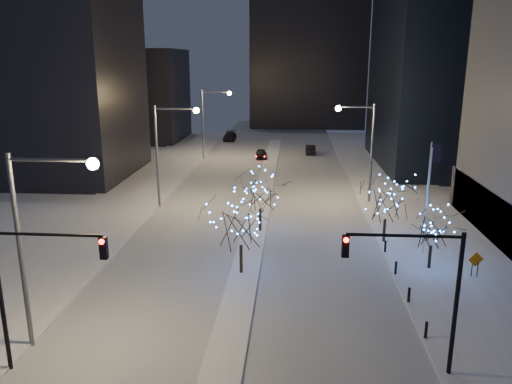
# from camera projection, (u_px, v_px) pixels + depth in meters

# --- Properties ---
(ground) EXTENTS (160.00, 160.00, 0.00)m
(ground) POSITION_uv_depth(u_px,v_px,m) (220.00, 378.00, 22.88)
(ground) COLOR white
(ground) RESTS_ON ground
(road) EXTENTS (20.00, 130.00, 0.02)m
(road) POSITION_uv_depth(u_px,v_px,m) (264.00, 189.00, 56.61)
(road) COLOR #A6ACB5
(road) RESTS_ON ground
(median) EXTENTS (2.00, 80.00, 0.15)m
(median) POSITION_uv_depth(u_px,v_px,m) (262.00, 200.00, 51.78)
(median) COLOR silver
(median) RESTS_ON ground
(east_sidewalk) EXTENTS (10.00, 90.00, 0.15)m
(east_sidewalk) POSITION_uv_depth(u_px,v_px,m) (435.00, 236.00, 41.07)
(east_sidewalk) COLOR silver
(east_sidewalk) RESTS_ON ground
(west_sidewalk) EXTENTS (8.00, 90.00, 0.15)m
(west_sidewalk) POSITION_uv_depth(u_px,v_px,m) (93.00, 228.00, 43.14)
(west_sidewalk) COLOR silver
(west_sidewalk) RESTS_ON ground
(filler_west_near) EXTENTS (22.00, 18.00, 24.00)m
(filler_west_near) POSITION_uv_depth(u_px,v_px,m) (37.00, 78.00, 60.35)
(filler_west_near) COLOR black
(filler_west_near) RESTS_ON ground
(filler_west_far) EXTENTS (18.00, 16.00, 16.00)m
(filler_west_far) POSITION_uv_depth(u_px,v_px,m) (132.00, 95.00, 90.16)
(filler_west_far) COLOR black
(filler_west_far) RESTS_ON ground
(horizon_block) EXTENTS (24.00, 14.00, 42.00)m
(horizon_block) POSITION_uv_depth(u_px,v_px,m) (308.00, 27.00, 105.74)
(horizon_block) COLOR black
(horizon_block) RESTS_ON ground
(street_lamp_w_near) EXTENTS (4.40, 0.56, 10.00)m
(street_lamp_w_near) POSITION_uv_depth(u_px,v_px,m) (38.00, 226.00, 23.78)
(street_lamp_w_near) COLOR #595E66
(street_lamp_w_near) RESTS_ON ground
(street_lamp_w_mid) EXTENTS (4.40, 0.56, 10.00)m
(street_lamp_w_mid) POSITION_uv_depth(u_px,v_px,m) (167.00, 142.00, 47.87)
(street_lamp_w_mid) COLOR #595E66
(street_lamp_w_mid) RESTS_ON ground
(street_lamp_w_far) EXTENTS (4.40, 0.56, 10.00)m
(street_lamp_w_far) POSITION_uv_depth(u_px,v_px,m) (210.00, 115.00, 71.97)
(street_lamp_w_far) COLOR #595E66
(street_lamp_w_far) RESTS_ON ground
(street_lamp_east) EXTENTS (3.90, 0.56, 10.00)m
(street_lamp_east) POSITION_uv_depth(u_px,v_px,m) (363.00, 140.00, 49.42)
(street_lamp_east) COLOR #595E66
(street_lamp_east) RESTS_ON ground
(traffic_signal_west) EXTENTS (5.26, 0.43, 7.00)m
(traffic_signal_west) POSITION_uv_depth(u_px,v_px,m) (31.00, 277.00, 22.26)
(traffic_signal_west) COLOR black
(traffic_signal_west) RESTS_ON ground
(traffic_signal_east) EXTENTS (5.26, 0.43, 7.00)m
(traffic_signal_east) POSITION_uv_depth(u_px,v_px,m) (423.00, 280.00, 21.98)
(traffic_signal_east) COLOR black
(traffic_signal_east) RESTS_ON ground
(flagpoles) EXTENTS (1.35, 2.60, 8.00)m
(flagpoles) POSITION_uv_depth(u_px,v_px,m) (429.00, 189.00, 37.32)
(flagpoles) COLOR silver
(flagpoles) RESTS_ON east_sidewalk
(bollards) EXTENTS (0.16, 12.16, 0.90)m
(bollards) POSITION_uv_depth(u_px,v_px,m) (402.00, 280.00, 31.63)
(bollards) COLOR black
(bollards) RESTS_ON east_sidewalk
(car_near) EXTENTS (1.96, 4.15, 1.37)m
(car_near) POSITION_uv_depth(u_px,v_px,m) (261.00, 154.00, 73.73)
(car_near) COLOR black
(car_near) RESTS_ON ground
(car_mid) EXTENTS (1.51, 4.28, 1.41)m
(car_mid) POSITION_uv_depth(u_px,v_px,m) (310.00, 149.00, 77.46)
(car_mid) COLOR black
(car_mid) RESTS_ON ground
(car_far) EXTENTS (2.26, 5.27, 1.52)m
(car_far) POSITION_uv_depth(u_px,v_px,m) (230.00, 136.00, 90.37)
(car_far) COLOR black
(car_far) RESTS_ON ground
(holiday_tree_median_near) EXTENTS (5.89, 5.89, 5.81)m
(holiday_tree_median_near) POSITION_uv_depth(u_px,v_px,m) (241.00, 220.00, 33.01)
(holiday_tree_median_near) COLOR black
(holiday_tree_median_near) RESTS_ON median
(holiday_tree_median_far) EXTENTS (5.12, 5.12, 5.31)m
(holiday_tree_median_far) POSITION_uv_depth(u_px,v_px,m) (260.00, 191.00, 41.45)
(holiday_tree_median_far) COLOR black
(holiday_tree_median_far) RESTS_ON median
(holiday_tree_plaza_near) EXTENTS (3.56, 3.56, 4.39)m
(holiday_tree_plaza_near) POSITION_uv_depth(u_px,v_px,m) (432.00, 229.00, 34.01)
(holiday_tree_plaza_near) COLOR black
(holiday_tree_plaza_near) RESTS_ON east_sidewalk
(holiday_tree_plaza_far) EXTENTS (5.01, 5.01, 5.47)m
(holiday_tree_plaza_far) POSITION_uv_depth(u_px,v_px,m) (386.00, 199.00, 38.89)
(holiday_tree_plaza_far) COLOR black
(holiday_tree_plaza_far) RESTS_ON east_sidewalk
(construction_sign) EXTENTS (1.05, 0.23, 1.75)m
(construction_sign) POSITION_uv_depth(u_px,v_px,m) (476.00, 262.00, 33.03)
(construction_sign) COLOR black
(construction_sign) RESTS_ON east_sidewalk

